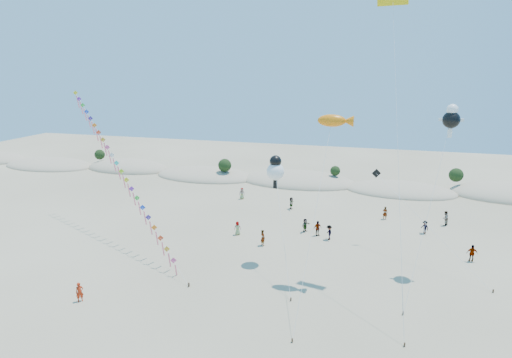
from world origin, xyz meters
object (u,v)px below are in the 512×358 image
object	(u,v)px
parafoil_kite	(393,5)
flyer_foreground	(80,292)
kite_train	(117,165)
fish_kite	(336,121)

from	to	relation	value
parafoil_kite	flyer_foreground	world-z (taller)	parafoil_kite
parafoil_kite	flyer_foreground	size ratio (longest dim) A/B	14.80
kite_train	parafoil_kite	distance (m)	30.82
fish_kite	parafoil_kite	size ratio (longest dim) A/B	0.61
kite_train	parafoil_kite	bearing A→B (deg)	-0.78
parafoil_kite	kite_train	bearing A→B (deg)	179.22
flyer_foreground	fish_kite	bearing A→B (deg)	-19.89
parafoil_kite	flyer_foreground	bearing A→B (deg)	-150.79
flyer_foreground	parafoil_kite	bearing A→B (deg)	-17.90
kite_train	fish_kite	bearing A→B (deg)	-8.30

